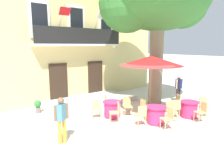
{
  "coord_description": "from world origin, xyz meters",
  "views": [
    {
      "loc": [
        -6.38,
        -6.16,
        3.33
      ],
      "look_at": [
        0.58,
        2.19,
        1.3
      ],
      "focal_mm": 33.48,
      "sensor_mm": 36.0,
      "label": 1
    }
  ],
  "objects_px": {
    "cafe_chair_near_tree_3": "(171,110)",
    "ground_planter_left": "(38,106)",
    "cafe_chair_middle_0": "(180,102)",
    "cafe_chair_middle_1": "(175,107)",
    "cafe_chair_near_tree_1": "(141,114)",
    "cafe_chair_front_0": "(127,105)",
    "cafe_table_middle": "(189,109)",
    "cafe_chair_front_3": "(116,111)",
    "cafe_table_near_tree": "(156,115)",
    "cafe_chair_front_2": "(96,108)",
    "cafe_chair_near_tree_2": "(168,117)",
    "cafe_table_front": "(112,109)",
    "plane_tree": "(157,0)",
    "cafe_chair_near_tree_0": "(145,107)",
    "cafe_chair_middle_2": "(202,111)",
    "cafe_chair_front_1": "(108,102)",
    "pedestrian_near_entrance": "(179,87)",
    "cafe_chair_middle_3": "(204,105)",
    "pedestrian_mid_plaza": "(62,118)",
    "cafe_umbrella": "(151,61)"
  },
  "relations": [
    {
      "from": "cafe_chair_near_tree_2",
      "to": "cafe_umbrella",
      "type": "xyz_separation_m",
      "value": [
        0.83,
        1.64,
        2.08
      ]
    },
    {
      "from": "cafe_chair_near_tree_1",
      "to": "cafe_table_middle",
      "type": "xyz_separation_m",
      "value": [
        2.59,
        -0.66,
        -0.14
      ]
    },
    {
      "from": "cafe_table_middle",
      "to": "cafe_chair_front_3",
      "type": "bearing_deg",
      "value": 152.2
    },
    {
      "from": "cafe_umbrella",
      "to": "pedestrian_near_entrance",
      "type": "distance_m",
      "value": 3.45
    },
    {
      "from": "cafe_table_near_tree",
      "to": "cafe_chair_middle_3",
      "type": "height_order",
      "value": "cafe_chair_middle_3"
    },
    {
      "from": "cafe_chair_middle_2",
      "to": "cafe_chair_front_2",
      "type": "relative_size",
      "value": 1.0
    },
    {
      "from": "cafe_chair_near_tree_3",
      "to": "ground_planter_left",
      "type": "relative_size",
      "value": 1.38
    },
    {
      "from": "cafe_chair_middle_2",
      "to": "ground_planter_left",
      "type": "bearing_deg",
      "value": 130.6
    },
    {
      "from": "cafe_table_front",
      "to": "pedestrian_mid_plaza",
      "type": "xyz_separation_m",
      "value": [
        -3.01,
        -0.95,
        0.52
      ]
    },
    {
      "from": "cafe_chair_front_0",
      "to": "pedestrian_mid_plaza",
      "type": "height_order",
      "value": "pedestrian_mid_plaza"
    },
    {
      "from": "cafe_chair_front_0",
      "to": "ground_planter_left",
      "type": "height_order",
      "value": "cafe_chair_front_0"
    },
    {
      "from": "cafe_table_near_tree",
      "to": "cafe_chair_middle_2",
      "type": "bearing_deg",
      "value": -35.93
    },
    {
      "from": "cafe_chair_near_tree_2",
      "to": "cafe_chair_front_1",
      "type": "relative_size",
      "value": 1.0
    },
    {
      "from": "cafe_chair_front_0",
      "to": "ground_planter_left",
      "type": "xyz_separation_m",
      "value": [
        -3.15,
        3.09,
        -0.16
      ]
    },
    {
      "from": "cafe_chair_near_tree_2",
      "to": "cafe_chair_middle_2",
      "type": "distance_m",
      "value": 1.85
    },
    {
      "from": "cafe_chair_near_tree_0",
      "to": "cafe_table_front",
      "type": "height_order",
      "value": "cafe_chair_near_tree_0"
    },
    {
      "from": "ground_planter_left",
      "to": "pedestrian_mid_plaza",
      "type": "xyz_separation_m",
      "value": [
        -0.56,
        -3.74,
        0.55
      ]
    },
    {
      "from": "cafe_chair_middle_3",
      "to": "pedestrian_mid_plaza",
      "type": "xyz_separation_m",
      "value": [
        -6.43,
        1.74,
        0.39
      ]
    },
    {
      "from": "cafe_chair_middle_1",
      "to": "cafe_umbrella",
      "type": "height_order",
      "value": "cafe_umbrella"
    },
    {
      "from": "cafe_table_front",
      "to": "cafe_umbrella",
      "type": "relative_size",
      "value": 0.3
    },
    {
      "from": "cafe_chair_near_tree_1",
      "to": "cafe_table_front",
      "type": "distance_m",
      "value": 1.66
    },
    {
      "from": "cafe_chair_front_1",
      "to": "cafe_chair_front_3",
      "type": "relative_size",
      "value": 1.0
    },
    {
      "from": "cafe_chair_near_tree_3",
      "to": "cafe_chair_near_tree_0",
      "type": "bearing_deg",
      "value": 120.89
    },
    {
      "from": "cafe_chair_front_0",
      "to": "pedestrian_near_entrance",
      "type": "distance_m",
      "value": 3.9
    },
    {
      "from": "cafe_chair_near_tree_2",
      "to": "cafe_chair_middle_1",
      "type": "height_order",
      "value": "same"
    },
    {
      "from": "cafe_chair_near_tree_1",
      "to": "cafe_chair_front_0",
      "type": "relative_size",
      "value": 1.0
    },
    {
      "from": "cafe_table_front",
      "to": "plane_tree",
      "type": "bearing_deg",
      "value": 2.9
    },
    {
      "from": "cafe_chair_near_tree_0",
      "to": "cafe_chair_front_0",
      "type": "height_order",
      "value": "same"
    },
    {
      "from": "cafe_chair_front_0",
      "to": "cafe_chair_front_3",
      "type": "bearing_deg",
      "value": -160.01
    },
    {
      "from": "cafe_chair_front_3",
      "to": "cafe_chair_near_tree_0",
      "type": "bearing_deg",
      "value": -17.44
    },
    {
      "from": "cafe_chair_near_tree_0",
      "to": "cafe_chair_near_tree_2",
      "type": "bearing_deg",
      "value": -100.84
    },
    {
      "from": "cafe_table_near_tree",
      "to": "cafe_table_front",
      "type": "xyz_separation_m",
      "value": [
        -0.91,
        1.85,
        0.0
      ]
    },
    {
      "from": "cafe_chair_middle_0",
      "to": "cafe_chair_middle_1",
      "type": "distance_m",
      "value": 1.08
    },
    {
      "from": "cafe_table_front",
      "to": "cafe_chair_front_2",
      "type": "height_order",
      "value": "cafe_chair_front_2"
    },
    {
      "from": "cafe_table_front",
      "to": "ground_planter_left",
      "type": "xyz_separation_m",
      "value": [
        -2.45,
        2.8,
        -0.02
      ]
    },
    {
      "from": "cafe_chair_middle_0",
      "to": "pedestrian_mid_plaza",
      "type": "xyz_separation_m",
      "value": [
        -6.1,
        0.68,
        0.39
      ]
    },
    {
      "from": "cafe_chair_middle_2",
      "to": "pedestrian_mid_plaza",
      "type": "xyz_separation_m",
      "value": [
        -5.55,
        2.08,
        0.39
      ]
    },
    {
      "from": "cafe_table_near_tree",
      "to": "cafe_chair_front_2",
      "type": "height_order",
      "value": "cafe_chair_front_2"
    },
    {
      "from": "cafe_chair_front_1",
      "to": "cafe_chair_front_3",
      "type": "height_order",
      "value": "same"
    },
    {
      "from": "cafe_chair_middle_3",
      "to": "cafe_chair_front_3",
      "type": "distance_m",
      "value": 4.27
    },
    {
      "from": "cafe_chair_front_1",
      "to": "pedestrian_near_entrance",
      "type": "distance_m",
      "value": 4.47
    },
    {
      "from": "cafe_table_near_tree",
      "to": "cafe_chair_near_tree_1",
      "type": "bearing_deg",
      "value": 164.79
    },
    {
      "from": "plane_tree",
      "to": "cafe_table_middle",
      "type": "height_order",
      "value": "plane_tree"
    },
    {
      "from": "cafe_chair_front_1",
      "to": "ground_planter_left",
      "type": "xyz_separation_m",
      "value": [
        -2.74,
        2.1,
        -0.16
      ]
    },
    {
      "from": "cafe_table_middle",
      "to": "pedestrian_near_entrance",
      "type": "xyz_separation_m",
      "value": [
        1.79,
        1.74,
        0.54
      ]
    },
    {
      "from": "cafe_table_near_tree",
      "to": "cafe_chair_front_3",
      "type": "height_order",
      "value": "cafe_chair_front_3"
    },
    {
      "from": "cafe_chair_front_2",
      "to": "cafe_umbrella",
      "type": "xyz_separation_m",
      "value": [
        2.27,
        -1.24,
        2.08
      ]
    },
    {
      "from": "cafe_chair_front_0",
      "to": "cafe_table_front",
      "type": "bearing_deg",
      "value": 157.09
    },
    {
      "from": "cafe_chair_middle_3",
      "to": "ground_planter_left",
      "type": "xyz_separation_m",
      "value": [
        -5.87,
        5.48,
        -0.16
      ]
    },
    {
      "from": "cafe_chair_middle_2",
      "to": "cafe_table_near_tree",
      "type": "bearing_deg",
      "value": 144.07
    }
  ]
}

